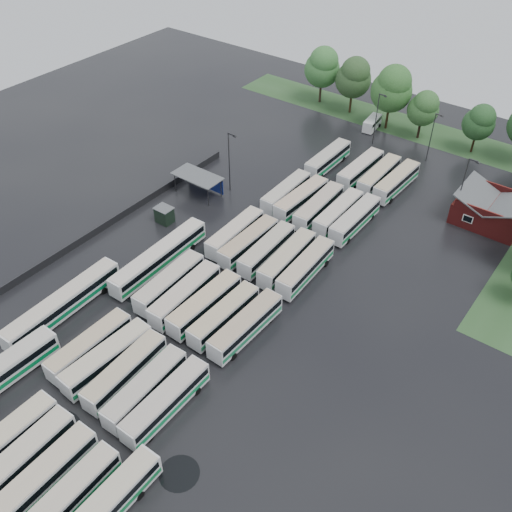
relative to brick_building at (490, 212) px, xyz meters
The scene contains 51 objects.
ground 49.08m from the brick_building, 119.30° to the right, with size 160.00×160.00×0.00m, color black.
brick_building is the anchor object (origin of this frame).
wash_shed 46.14m from the brick_building, 153.27° to the right, with size 8.20×4.20×3.58m.
utility_hut 50.26m from the brick_building, 143.11° to the right, with size 2.70×2.20×2.62m.
grass_strip_north 31.19m from the brick_building, 134.96° to the left, with size 80.00×10.00×0.01m, color #284B24.
west_fence 57.83m from the brick_building, 143.04° to the right, with size 0.10×50.00×1.20m, color #2D2D30.
bus_r0c1 73.12m from the brick_building, 110.20° to the right, with size 2.52×11.66×3.24m.
bus_r0c2 72.27m from the brick_building, 107.85° to the right, with size 2.90×11.80×3.26m.
bus_r0c3 71.34m from the brick_building, 105.36° to the right, with size 2.75×11.81×3.27m.
bus_r0c4 70.33m from the brick_building, 102.69° to the right, with size 2.68×11.34×3.14m.
bus_r1c0 61.91m from the brick_building, 117.18° to the right, with size 2.49×11.30×3.14m.
bus_r1c1 60.59m from the brick_building, 114.54° to the right, with size 3.08×11.85×3.27m.
bus_r1c2 59.43m from the brick_building, 111.86° to the right, with size 3.00×11.50×3.17m.
bus_r1c3 58.49m from the brick_building, 108.57° to the right, with size 2.94×11.44×3.16m.
bus_r1c4 57.53m from the brick_building, 105.75° to the right, with size 2.59×11.66×3.24m.
bus_r2c0 50.19m from the brick_building, 124.40° to the right, with size 2.96×11.75×3.24m.
bus_r2c1 48.87m from the brick_building, 120.95° to the right, with size 2.97×11.88×3.28m.
bus_r2c2 47.12m from the brick_building, 117.80° to the right, with size 2.69×11.77×3.27m.
bus_r2c3 45.75m from the brick_building, 114.26° to the right, with size 2.60×11.32×3.14m.
bus_r2c4 44.29m from the brick_building, 110.51° to the right, with size 2.75×11.80×3.27m.
bus_r3c0 39.51m from the brick_building, 135.54° to the right, with size 2.71×11.40×3.16m.
bus_r3c1 37.88m from the brick_building, 131.94° to the right, with size 2.54×11.33×3.15m.
bus_r3c2 35.71m from the brick_building, 128.40° to the right, with size 2.84×11.42×3.15m.
bus_r3c3 33.64m from the brick_building, 123.80° to the right, with size 3.10×11.89×3.28m.
bus_r3c4 32.02m from the brick_building, 119.22° to the right, with size 2.94×11.77×3.25m.
bus_r4c0 31.73m from the brick_building, 153.41° to the right, with size 2.60×11.29×3.13m.
bus_r4c1 29.13m from the brick_building, 150.43° to the right, with size 2.94×11.73×3.24m.
bus_r4c2 26.33m from the brick_building, 146.42° to the right, with size 2.88×11.76×3.25m.
bus_r4c3 23.39m from the brick_building, 142.89° to the right, with size 2.55×11.47×3.19m.
bus_r4c4 21.12m from the brick_building, 138.22° to the right, with size 2.54×11.65×3.24m.
bus_r5c0 28.48m from the brick_building, behind, with size 2.53×11.67×3.25m.
bus_r5c2 22.20m from the brick_building, behind, with size 2.70×11.82×3.28m.
bus_r5c3 18.71m from the brick_building, behind, with size 2.59×11.60×3.22m.
bus_r5c4 15.48m from the brick_building, behind, with size 2.90×11.78×3.26m.
artic_bus_west_b 50.76m from the brick_building, 130.90° to the right, with size 2.84×17.30×3.20m.
artic_bus_west_c 63.87m from the brick_building, 124.81° to the right, with size 2.96×17.41×3.22m.
minibus 33.67m from the brick_building, 149.99° to the left, with size 2.56×5.53×2.33m.
tree_north_0 49.01m from the brick_building, 154.23° to the left, with size 7.33×7.33×12.15m.
tree_north_1 42.02m from the brick_building, 150.30° to the left, with size 7.18×7.18×11.90m.
tree_north_2 33.44m from the brick_building, 145.16° to the left, with size 7.87×7.87×13.04m.
tree_north_3 27.92m from the brick_building, 136.95° to the left, with size 5.89×5.89×9.75m.
tree_north_4 22.52m from the brick_building, 116.61° to the left, with size 5.78×5.78×9.58m.
lamp_post_ne 6.57m from the brick_building, 153.08° to the right, with size 1.65×0.32×10.72m.
lamp_post_nw 41.50m from the brick_building, 155.49° to the right, with size 1.65×0.32×10.71m.
lamp_post_back_w 28.81m from the brick_building, 155.86° to the left, with size 1.54×0.30×10.01m.
lamp_post_back_e 19.62m from the brick_building, 142.29° to the left, with size 1.42×0.28×9.24m.
puddle_0 68.43m from the brick_building, 109.93° to the right, with size 5.34×5.34×0.01m, color black.
puddle_1 68.30m from the brick_building, 101.99° to the right, with size 3.07×3.07×0.01m, color black.
puddle_2 52.79m from the brick_building, 126.99° to the right, with size 8.02×8.02×0.01m, color black.
puddle_3 47.44m from the brick_building, 116.22° to the right, with size 4.53×4.53×0.01m, color black.
puddle_4 60.75m from the brick_building, 99.10° to the right, with size 4.11×4.11×0.01m, color black.
Camera 1 is at (38.28, -36.32, 52.80)m, focal length 40.00 mm.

